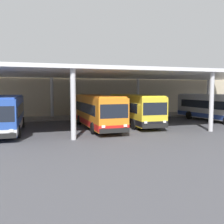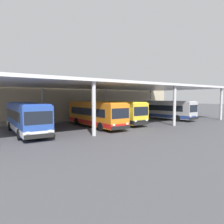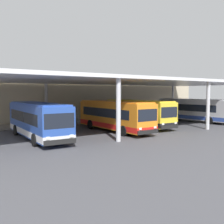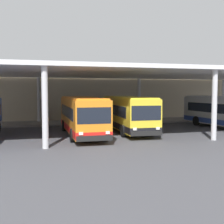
% 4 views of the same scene
% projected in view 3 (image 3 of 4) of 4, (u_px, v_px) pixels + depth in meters
% --- Properties ---
extents(ground_plane, '(200.00, 200.00, 0.00)m').
position_uv_depth(ground_plane, '(151.00, 131.00, 27.36)').
color(ground_plane, '#47474C').
extents(platform_kerb, '(42.00, 4.50, 0.18)m').
position_uv_depth(platform_kerb, '(93.00, 121.00, 36.91)').
color(platform_kerb, gray).
rests_on(platform_kerb, ground).
extents(station_building_facade, '(48.00, 1.60, 6.59)m').
position_uv_depth(station_building_facade, '(82.00, 98.00, 39.31)').
color(station_building_facade, '#C1B293').
rests_on(station_building_facade, ground).
extents(canopy_shelter, '(40.00, 17.00, 5.55)m').
position_uv_depth(canopy_shelter, '(120.00, 82.00, 31.43)').
color(canopy_shelter, silver).
rests_on(canopy_shelter, ground).
extents(bus_nearest_bay, '(3.03, 10.63, 3.17)m').
position_uv_depth(bus_nearest_bay, '(38.00, 120.00, 23.00)').
color(bus_nearest_bay, '#284CA8').
rests_on(bus_nearest_bay, ground).
extents(bus_second_bay, '(2.79, 10.55, 3.17)m').
position_uv_depth(bus_second_bay, '(114.00, 115.00, 27.59)').
color(bus_second_bay, orange).
rests_on(bus_second_bay, ground).
extents(bus_middle_bay, '(3.02, 10.62, 3.17)m').
position_uv_depth(bus_middle_bay, '(138.00, 113.00, 31.11)').
color(bus_middle_bay, yellow).
rests_on(bus_middle_bay, ground).
extents(bus_far_bay, '(3.29, 10.69, 3.17)m').
position_uv_depth(bus_far_bay, '(193.00, 110.00, 36.66)').
color(bus_far_bay, '#B7B7BC').
rests_on(bus_far_bay, ground).
extents(bench_waiting, '(1.80, 0.45, 0.92)m').
position_uv_depth(bench_waiting, '(91.00, 117.00, 36.79)').
color(bench_waiting, '#4C515B').
rests_on(bench_waiting, platform_kerb).
extents(trash_bin, '(0.52, 0.52, 0.98)m').
position_uv_depth(trash_bin, '(107.00, 116.00, 38.08)').
color(trash_bin, '#33383D').
rests_on(trash_bin, platform_kerb).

